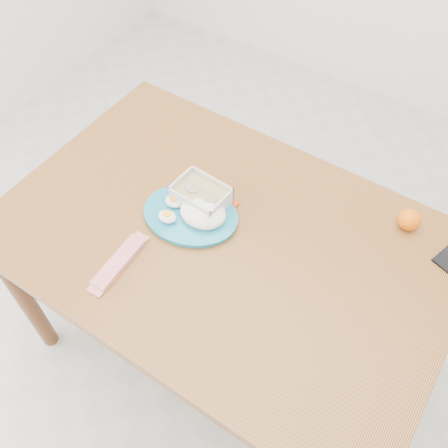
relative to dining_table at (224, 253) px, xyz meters
The scene contains 6 objects.
ground 0.68m from the dining_table, 125.94° to the left, with size 3.50×3.50×0.00m, color #B7B7B2.
dining_table is the anchor object (origin of this frame).
food_container 0.19m from the dining_table, 153.36° to the left, with size 0.19×0.15×0.08m.
orange_fruit 0.56m from the dining_table, 37.11° to the left, with size 0.07×0.07×0.07m, color #F95F04.
rice_plate 0.16m from the dining_table, behind, with size 0.34×0.34×0.08m.
candy_bar 0.33m from the dining_table, 128.84° to the right, with size 0.19×0.05×0.02m, color red.
Camera 1 is at (0.56, -0.85, 1.94)m, focal length 40.00 mm.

